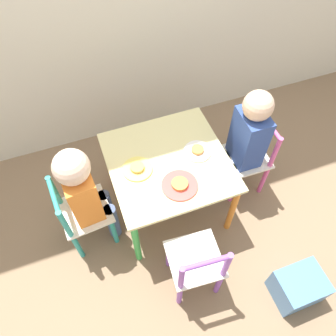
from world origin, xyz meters
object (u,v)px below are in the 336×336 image
child_right (246,138)px  storage_bin (298,287)px  chair_purple (196,265)px  plate_front (180,185)px  child_left (85,191)px  kids_table (168,167)px  chair_teal (82,214)px  plate_left (137,169)px  plate_right (197,151)px  chair_pink (248,158)px

child_right → storage_bin: size_ratio=3.26×
chair_purple → plate_front: size_ratio=2.85×
chair_purple → child_left: (-0.41, 0.48, 0.20)m
kids_table → chair_teal: bearing=-175.1°
plate_left → plate_front: size_ratio=0.86×
child_left → storage_bin: 1.22m
kids_table → child_right: 0.47m
chair_purple → plate_right: bearing=-107.7°
plate_left → kids_table: bearing=-0.0°
child_left → chair_teal: bearing=90.0°
storage_bin → plate_left: bearing=129.1°
chair_teal → plate_right: (0.69, 0.04, 0.20)m
child_left → plate_right: 0.63m
chair_teal → storage_bin: chair_teal is taller
kids_table → plate_left: plate_left is taller
chair_pink → storage_bin: chair_pink is taller
child_left → plate_front: size_ratio=4.09×
kids_table → chair_teal: (-0.52, -0.04, -0.13)m
chair_purple → child_right: 0.74m
plate_right → kids_table: bearing=180.0°
plate_left → child_right: bearing=-1.2°
plate_right → plate_front: bearing=-135.0°
kids_table → child_left: size_ratio=0.83×
chair_pink → plate_left: size_ratio=3.32×
plate_right → plate_front: same height
child_left → plate_right: child_left is taller
child_right → plate_left: (-0.63, 0.01, -0.01)m
child_right → storage_bin: bearing=0.9°
chair_teal → child_right: (0.98, 0.03, 0.21)m
chair_purple → plate_front: bearing=-92.3°
kids_table → storage_bin: size_ratio=2.61×
kids_table → plate_front: bearing=-90.0°
plate_left → chair_teal: bearing=-172.7°
chair_teal → plate_front: size_ratio=2.85×
chair_teal → chair_pink: bearing=-93.3°
chair_teal → plate_left: 0.40m
chair_pink → child_right: child_right is taller
chair_pink → plate_front: 0.58m
chair_teal → chair_purple: bearing=-139.8°
chair_pink → child_left: 1.00m
chair_pink → plate_left: bearing=-89.6°
plate_right → child_right: bearing=-2.6°
chair_teal → plate_right: chair_teal is taller
child_left → plate_front: bearing=-111.0°
chair_purple → plate_left: size_ratio=3.32×
chair_purple → plate_left: (-0.13, 0.52, 0.20)m
plate_right → chair_pink: bearing=-2.5°
chair_teal → child_left: size_ratio=0.70×
chair_purple → chair_pink: bearing=-133.5°
kids_table → chair_pink: size_ratio=1.19×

